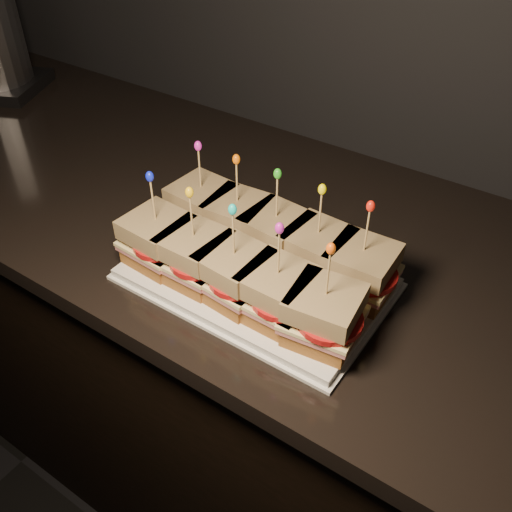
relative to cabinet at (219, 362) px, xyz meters
The scene contains 74 objects.
cabinet is the anchor object (origin of this frame).
granite_slab 0.45m from the cabinet, ahead, with size 2.67×0.68×0.04m, color black.
platter 0.54m from the cabinet, 34.82° to the right, with size 0.39×0.24×0.02m, color white.
platter_rim 0.53m from the cabinet, 34.82° to the right, with size 0.40×0.25×0.01m, color white.
sandwich_0_bread_bot 0.51m from the cabinet, 57.06° to the right, with size 0.09×0.09×0.03m, color brown.
sandwich_0_ham 0.52m from the cabinet, 57.06° to the right, with size 0.10×0.10×0.01m, color #BF6364.
sandwich_0_cheese 0.53m from the cabinet, 57.06° to the right, with size 0.10×0.10×0.01m, color #FBE999.
sandwich_0_tomato 0.54m from the cabinet, 53.67° to the right, with size 0.09×0.09×0.01m, color red.
sandwich_0_bread_top 0.56m from the cabinet, 57.06° to the right, with size 0.09×0.09×0.03m, color #513011.
sandwich_0_pick 0.60m from the cabinet, 57.06° to the right, with size 0.00×0.00×0.09m, color tan.
sandwich_0_frill 0.65m from the cabinet, 57.06° to the right, with size 0.01×0.01×0.02m, color #D721AE.
sandwich_1_bread_bot 0.52m from the cabinet, 33.66° to the right, with size 0.09×0.09×0.03m, color brown.
sandwich_1_ham 0.54m from the cabinet, 33.66° to the right, with size 0.10×0.10×0.01m, color #BF6364.
sandwich_1_cheese 0.54m from the cabinet, 33.66° to the right, with size 0.10×0.10×0.01m, color #FBE999.
sandwich_1_tomato 0.55m from the cabinet, 33.10° to the right, with size 0.09×0.09×0.01m, color red.
sandwich_1_bread_top 0.57m from the cabinet, 33.66° to the right, with size 0.09×0.09×0.03m, color #513011.
sandwich_1_pick 0.61m from the cabinet, 33.66° to the right, with size 0.00×0.00×0.09m, color tan.
sandwich_1_frill 0.66m from the cabinet, 33.66° to the right, with size 0.01×0.01×0.02m, color orange.
sandwich_2_bread_bot 0.54m from the cabinet, 23.00° to the right, with size 0.09×0.09×0.03m, color brown.
sandwich_2_ham 0.56m from the cabinet, 23.00° to the right, with size 0.10×0.10×0.01m, color #BF6364.
sandwich_2_cheese 0.57m from the cabinet, 23.00° to the right, with size 0.10×0.10×0.01m, color #FBE999.
sandwich_2_tomato 0.58m from the cabinet, 23.20° to the right, with size 0.09×0.09×0.01m, color red.
sandwich_2_bread_top 0.59m from the cabinet, 23.00° to the right, with size 0.09×0.09×0.03m, color #513011.
sandwich_2_pick 0.63m from the cabinet, 23.00° to the right, with size 0.00×0.00×0.09m, color tan.
sandwich_2_frill 0.68m from the cabinet, 23.00° to the right, with size 0.01×0.01×0.02m, color green.
sandwich_3_bread_bot 0.58m from the cabinet, 17.30° to the right, with size 0.09×0.09×0.03m, color brown.
sandwich_3_ham 0.59m from the cabinet, 17.30° to the right, with size 0.10×0.10×0.01m, color #BF6364.
sandwich_3_cheese 0.60m from the cabinet, 17.30° to the right, with size 0.10×0.10×0.01m, color #FBE999.
sandwich_3_tomato 0.61m from the cabinet, 17.71° to the right, with size 0.09×0.09×0.01m, color red.
sandwich_3_bread_top 0.62m from the cabinet, 17.30° to the right, with size 0.09×0.09×0.03m, color #513011.
sandwich_3_pick 0.66m from the cabinet, 17.30° to the right, with size 0.00×0.00×0.09m, color tan.
sandwich_3_frill 0.70m from the cabinet, 17.30° to the right, with size 0.01×0.01×0.02m, color #FDE804.
sandwich_4_bread_bot 0.62m from the cabinet, 13.82° to the right, with size 0.09×0.09×0.03m, color brown.
sandwich_4_ham 0.63m from the cabinet, 13.82° to the right, with size 0.10×0.10×0.01m, color #BF6364.
sandwich_4_cheese 0.63m from the cabinet, 13.82° to the right, with size 0.10×0.10×0.01m, color #FBE999.
sandwich_4_tomato 0.65m from the cabinet, 14.28° to the right, with size 0.09×0.09×0.01m, color red.
sandwich_4_bread_top 0.66m from the cabinet, 13.82° to the right, with size 0.09×0.09×0.03m, color #513011.
sandwich_4_pick 0.70m from the cabinet, 13.82° to the right, with size 0.00×0.00×0.09m, color tan.
sandwich_4_frill 0.73m from the cabinet, 13.82° to the right, with size 0.01×0.01×0.02m, color red.
sandwich_5_bread_bot 0.54m from the cabinet, 74.12° to the right, with size 0.09×0.09×0.03m, color brown.
sandwich_5_ham 0.55m from the cabinet, 74.12° to the right, with size 0.10×0.10×0.01m, color #BF6364.
sandwich_5_cheese 0.56m from the cabinet, 74.12° to the right, with size 0.10×0.10×0.01m, color #FBE999.
sandwich_5_tomato 0.57m from the cabinet, 71.48° to the right, with size 0.09×0.09×0.01m, color red.
sandwich_5_bread_top 0.58m from the cabinet, 74.12° to the right, with size 0.09×0.09×0.03m, color #513011.
sandwich_5_pick 0.63m from the cabinet, 74.12° to the right, with size 0.00×0.00×0.09m, color tan.
sandwich_5_frill 0.67m from the cabinet, 74.12° to the right, with size 0.01×0.01×0.02m, color #101EE0.
sandwich_6_bread_bot 0.55m from the cabinet, 56.60° to the right, with size 0.09×0.09×0.03m, color brown.
sandwich_6_ham 0.56m from the cabinet, 56.60° to the right, with size 0.10×0.10×0.01m, color #BF6364.
sandwich_6_cheese 0.57m from the cabinet, 56.60° to the right, with size 0.10×0.10×0.01m, color #FBE999.
sandwich_6_tomato 0.58m from the cabinet, 55.05° to the right, with size 0.09×0.09×0.01m, color red.
sandwich_6_bread_top 0.60m from the cabinet, 56.60° to the right, with size 0.09×0.09×0.03m, color #513011.
sandwich_6_pick 0.64m from the cabinet, 56.60° to the right, with size 0.00×0.00×0.09m, color tan.
sandwich_6_frill 0.68m from the cabinet, 56.60° to the right, with size 0.01×0.01×0.02m, color yellow.
sandwich_7_bread_bot 0.57m from the cabinet, 44.03° to the right, with size 0.09×0.09×0.03m, color brown.
sandwich_7_ham 0.59m from the cabinet, 44.03° to the right, with size 0.10×0.10×0.01m, color #BF6364.
sandwich_7_cheese 0.59m from the cabinet, 44.03° to the right, with size 0.10×0.10×0.01m, color #FBE999.
sandwich_7_tomato 0.61m from the cabinet, 43.26° to the right, with size 0.09×0.09×0.01m, color red.
sandwich_7_bread_top 0.62m from the cabinet, 44.03° to the right, with size 0.09×0.09×0.03m, color #513011.
sandwich_7_pick 0.66m from the cabinet, 44.03° to the right, with size 0.00×0.00×0.09m, color tan.
sandwich_7_frill 0.70m from the cabinet, 44.03° to the right, with size 0.01×0.01×0.02m, color #15C8BA.
sandwich_8_bread_bot 0.60m from the cabinet, 35.36° to the right, with size 0.09×0.09×0.03m, color brown.
sandwich_8_ham 0.62m from the cabinet, 35.36° to the right, with size 0.10×0.10×0.01m, color #BF6364.
sandwich_8_cheese 0.62m from the cabinet, 35.36° to the right, with size 0.10×0.10×0.01m, color #FBE999.
sandwich_8_tomato 0.64m from the cabinet, 35.03° to the right, with size 0.09×0.09×0.01m, color red.
sandwich_8_bread_top 0.65m from the cabinet, 35.36° to the right, with size 0.09×0.09×0.03m, color #513011.
sandwich_8_pick 0.68m from the cabinet, 35.36° to the right, with size 0.00×0.00×0.09m, color tan.
sandwich_8_frill 0.72m from the cabinet, 35.36° to the right, with size 0.01×0.01×0.02m, color #C320A9.
sandwich_9_bread_bot 0.64m from the cabinet, 29.27° to the right, with size 0.09×0.09×0.03m, color brown.
sandwich_9_ham 0.65m from the cabinet, 29.27° to the right, with size 0.10×0.10×0.01m, color #BF6364.
sandwich_9_cheese 0.66m from the cabinet, 29.27° to the right, with size 0.10×0.10×0.01m, color #FBE999.
sandwich_9_tomato 0.67m from the cabinet, 29.18° to the right, with size 0.09×0.09×0.01m, color red.
sandwich_9_bread_top 0.68m from the cabinet, 29.27° to the right, with size 0.09×0.09×0.03m, color #513011.
sandwich_9_pick 0.72m from the cabinet, 29.27° to the right, with size 0.00×0.00×0.09m, color tan.
sandwich_9_frill 0.76m from the cabinet, 29.27° to the right, with size 0.01×0.01×0.02m, color #F1570D.
Camera 1 is at (1.07, 0.98, 1.50)m, focal length 40.00 mm.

